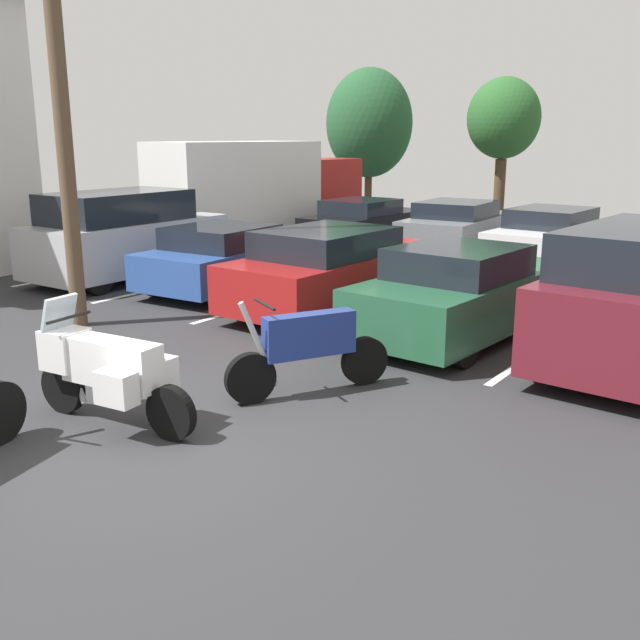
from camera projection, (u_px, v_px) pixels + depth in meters
name	position (u px, v px, depth m)	size (l,w,h in m)	color
ground	(154.00, 447.00, 7.66)	(44.00, 44.00, 0.10)	#2D2D30
motorcycle_touring	(106.00, 368.00, 8.00)	(2.24, 0.92, 1.41)	black
motorcycle_third	(308.00, 348.00, 8.96)	(1.16, 2.01, 1.28)	black
parking_stripes	(399.00, 318.00, 12.85)	(16.40, 4.93, 0.01)	silver
car_silver	(125.00, 235.00, 16.16)	(2.02, 4.62, 1.97)	#B7B7BC
car_blue	(232.00, 257.00, 15.11)	(2.17, 4.43, 1.37)	#2D519E
car_red	(338.00, 270.00, 13.27)	(2.12, 4.95, 1.55)	maroon
car_green	(465.00, 293.00, 11.59)	(2.16, 4.74, 1.49)	#235638
car_far_black	(365.00, 223.00, 20.93)	(1.86, 4.40, 1.38)	black
car_far_grey	(458.00, 227.00, 19.74)	(2.16, 4.44, 1.43)	slate
car_far_white	(552.00, 237.00, 17.96)	(2.06, 4.63, 1.43)	white
box_truck	(256.00, 190.00, 21.54)	(3.15, 7.14, 2.99)	#A51E19
utility_pole	(54.00, 29.00, 11.18)	(1.07, 1.58, 9.24)	brown
tree_center	(369.00, 123.00, 28.50)	(3.42, 3.42, 5.74)	#4C3823
tree_far_right	(504.00, 119.00, 25.82)	(2.61, 2.61, 5.19)	#4C3823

